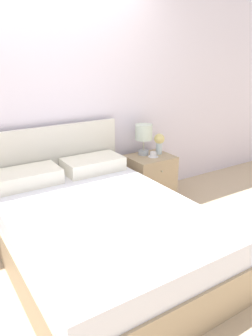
{
  "coord_description": "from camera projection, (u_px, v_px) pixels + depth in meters",
  "views": [
    {
      "loc": [
        -1.11,
        -3.17,
        1.72
      ],
      "look_at": [
        0.56,
        -0.57,
        0.61
      ],
      "focal_mm": 35.0,
      "sensor_mm": 36.0,
      "label": 1
    }
  ],
  "objects": [
    {
      "name": "ground_plane",
      "position": [
        57.0,
        214.0,
        3.66
      ],
      "size": [
        12.0,
        12.0,
        0.0
      ],
      "primitive_type": "plane",
      "color": "#CCB28E"
    },
    {
      "name": "wall_back",
      "position": [
        45.0,
        95.0,
        3.27
      ],
      "size": [
        8.0,
        0.06,
        2.6
      ],
      "color": "white",
      "rests_on": "ground_plane"
    },
    {
      "name": "bed",
      "position": [
        96.0,
        229.0,
        2.79
      ],
      "size": [
        1.48,
        2.08,
        1.0
      ],
      "color": "tan",
      "rests_on": "ground_plane"
    },
    {
      "name": "nightstand",
      "position": [
        150.0,
        178.0,
        3.94
      ],
      "size": [
        0.51,
        0.45,
        0.55
      ],
      "color": "tan",
      "rests_on": "ground_plane"
    },
    {
      "name": "table_lamp",
      "position": [
        144.0,
        134.0,
        3.82
      ],
      "size": [
        0.2,
        0.2,
        0.36
      ],
      "color": "#A8B2BC",
      "rests_on": "nightstand"
    },
    {
      "name": "flower_vase",
      "position": [
        159.0,
        142.0,
        3.89
      ],
      "size": [
        0.12,
        0.12,
        0.25
      ],
      "color": "silver",
      "rests_on": "nightstand"
    },
    {
      "name": "teacup",
      "position": [
        153.0,
        155.0,
        3.82
      ],
      "size": [
        0.12,
        0.12,
        0.06
      ],
      "color": "white",
      "rests_on": "nightstand"
    }
  ]
}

